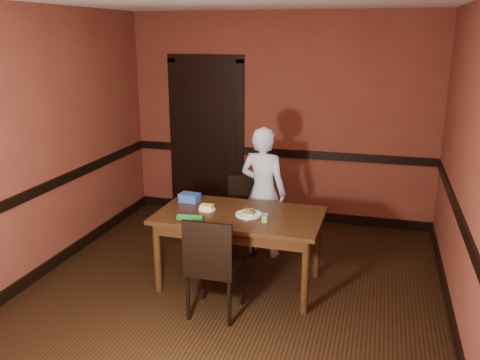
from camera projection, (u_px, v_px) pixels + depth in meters
The scene contains 21 objects.
floor at pixel (230, 294), 4.88m from camera, with size 4.00×4.50×0.01m, color black.
wall_back at pixel (280, 119), 6.59m from camera, with size 4.00×0.02×2.70m, color brown.
wall_front at pixel (92, 265), 2.42m from camera, with size 4.00×0.02×2.70m, color brown.
wall_left at pixel (36, 145), 5.03m from camera, with size 0.02×4.50×2.70m, color brown.
wall_right at pixel (473, 174), 3.98m from camera, with size 0.02×4.50×2.70m, color brown.
dado_back at pixel (279, 153), 6.70m from camera, with size 4.00×0.03×0.10m, color black.
dado_left at pixel (43, 189), 5.15m from camera, with size 0.03×4.50×0.10m, color black.
dado_right at pixel (464, 228), 4.11m from camera, with size 0.03×4.50×0.10m, color black.
baseboard_back at pixel (277, 213), 6.93m from camera, with size 4.00×0.03×0.12m, color black.
baseboard_left at pixel (51, 264), 5.38m from camera, with size 0.03×4.50×0.12m, color black.
baseboard_right at pixel (452, 319), 4.34m from camera, with size 0.03×4.50×0.12m, color black.
door at pixel (207, 135), 6.89m from camera, with size 1.05×0.07×2.20m.
dining_table at pixel (240, 249), 5.00m from camera, with size 1.59×0.89×0.74m, color #311B0C.
chair_far at pixel (237, 216), 5.73m from camera, with size 0.41×0.41×0.87m, color black, non-canonical shape.
chair_near at pixel (215, 264), 4.45m from camera, with size 0.43×0.43×0.93m, color black, non-canonical shape.
person at pixel (263, 192), 5.61m from camera, with size 0.53×0.35×1.46m, color silver.
sandwich_plate at pixel (249, 213), 4.85m from camera, with size 0.25×0.25×0.06m.
sauce_jar at pixel (265, 218), 4.66m from camera, with size 0.07×0.07×0.08m.
cheese_saucer at pixel (207, 208), 4.99m from camera, with size 0.17×0.17×0.05m.
food_tub at pixel (190, 198), 5.23m from camera, with size 0.22×0.16×0.09m.
wrapped_veg at pixel (190, 218), 4.68m from camera, with size 0.07×0.07×0.24m, color #1A511D.
Camera 1 is at (1.28, -4.19, 2.41)m, focal length 38.00 mm.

